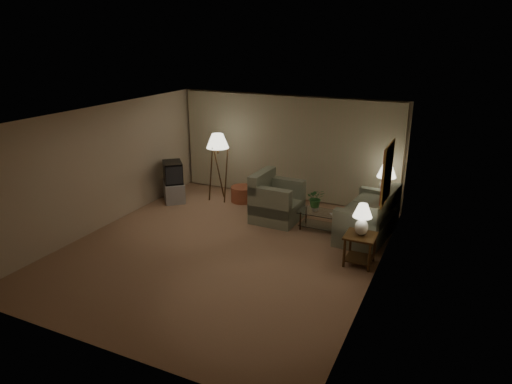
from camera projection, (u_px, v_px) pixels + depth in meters
ground at (224, 248)px, 9.32m from camera, size 7.00×7.00×0.00m
room_shell at (256, 149)px, 10.03m from camera, size 6.04×7.02×2.72m
sofa at (367, 218)px, 9.74m from camera, size 1.99×1.28×0.80m
armchair at (277, 202)px, 10.57m from camera, size 1.12×1.07×0.89m
side_table_near at (360, 244)px, 8.52m from camera, size 0.56×0.56×0.60m
side_table_far at (384, 204)px, 10.61m from camera, size 0.47×0.39×0.60m
table_lamp_near at (362, 217)px, 8.34m from camera, size 0.36×0.36×0.61m
table_lamp_far at (386, 177)px, 10.40m from camera, size 0.43×0.43×0.75m
coffee_table at (321, 218)px, 10.09m from camera, size 0.98×0.54×0.41m
tv_cabinet at (174, 191)px, 11.91m from camera, size 1.28×1.27×0.50m
crt_tv at (173, 172)px, 11.74m from camera, size 1.08×1.08×0.54m
floor_lamp at (218, 166)px, 11.71m from camera, size 0.57×0.57×1.76m
ottoman at (242, 194)px, 11.85m from camera, size 0.78×0.78×0.40m
vase at (315, 208)px, 10.08m from camera, size 0.18×0.18×0.16m
flowers at (316, 195)px, 9.98m from camera, size 0.48×0.46×0.42m
book at (331, 215)px, 9.86m from camera, size 0.27×0.28×0.02m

